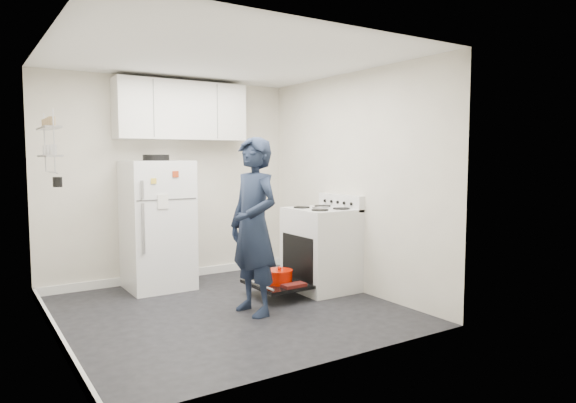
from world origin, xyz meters
TOP-DOWN VIEW (x-y plane):
  - room at (-0.03, 0.03)m, footprint 3.21×3.21m
  - electric_range at (1.26, 0.15)m, footprint 0.66×0.76m
  - open_oven_door at (0.68, 0.13)m, footprint 0.55×0.70m
  - refrigerator at (-0.29, 1.25)m, footprint 0.72×0.74m
  - upper_cabinets at (0.10, 1.43)m, footprint 1.60×0.33m
  - wall_shelf_rack at (-1.52, 0.49)m, footprint 0.14×0.60m
  - person at (0.18, -0.23)m, footprint 0.49×0.68m

SIDE VIEW (x-z plane):
  - open_oven_door at x=0.68m, z-range 0.08..0.30m
  - electric_range at x=1.26m, z-range -0.08..1.02m
  - refrigerator at x=-0.29m, z-range -0.03..1.54m
  - person at x=0.18m, z-range 0.00..1.73m
  - room at x=-0.03m, z-range -0.05..2.46m
  - wall_shelf_rack at x=-1.52m, z-range 1.37..1.98m
  - upper_cabinets at x=0.10m, z-range 1.75..2.45m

